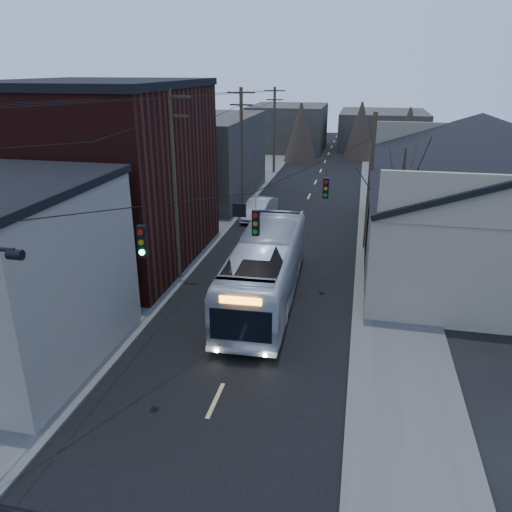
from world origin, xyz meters
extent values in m
cube|color=black|center=(0.00, 30.00, 0.01)|extent=(9.00, 110.00, 0.02)
cube|color=#474744|center=(-6.50, 30.00, 0.06)|extent=(4.00, 110.00, 0.12)
cube|color=#474744|center=(6.50, 30.00, 0.06)|extent=(4.00, 110.00, 0.12)
cube|color=black|center=(-10.00, 20.00, 5.00)|extent=(10.00, 12.00, 10.00)
cube|color=#322E28|center=(-9.50, 36.00, 3.50)|extent=(9.00, 14.00, 7.00)
cube|color=gray|center=(13.00, 25.00, 2.50)|extent=(16.00, 20.00, 5.00)
cube|color=black|center=(9.00, 25.00, 6.30)|extent=(8.16, 20.60, 2.86)
cube|color=#322E28|center=(-6.00, 65.00, 3.00)|extent=(10.00, 12.00, 6.00)
cube|color=#322E28|center=(7.00, 70.00, 2.50)|extent=(12.00, 14.00, 5.00)
cone|color=black|center=(6.50, 20.00, 3.60)|extent=(0.40, 0.40, 7.20)
cylinder|color=#382B1E|center=(-5.00, 18.00, 5.00)|extent=(0.28, 0.28, 10.00)
cube|color=#382B1E|center=(-5.00, 18.00, 9.60)|extent=(2.20, 0.12, 0.12)
cylinder|color=#382B1E|center=(-5.00, 33.00, 4.75)|extent=(0.28, 0.28, 9.50)
cube|color=#382B1E|center=(-5.00, 33.00, 9.10)|extent=(2.20, 0.12, 0.12)
cylinder|color=#382B1E|center=(-5.00, 48.00, 4.50)|extent=(0.28, 0.28, 9.00)
cube|color=#382B1E|center=(-5.00, 48.00, 8.60)|extent=(2.20, 0.12, 0.12)
cylinder|color=#382B1E|center=(5.00, 25.00, 4.25)|extent=(0.28, 0.28, 8.50)
cube|color=black|center=(-2.00, 7.50, 5.95)|extent=(0.28, 0.20, 1.00)
cube|color=black|center=(0.60, 12.00, 5.35)|extent=(0.28, 0.20, 1.00)
cube|color=black|center=(2.80, 18.00, 5.45)|extent=(0.28, 0.20, 1.00)
imported|color=silver|center=(0.16, 16.30, 1.67)|extent=(3.17, 12.05, 3.33)
imported|color=#A1A4A8|center=(-3.00, 30.24, 0.77)|extent=(2.19, 4.84, 1.54)
camera|label=1|loc=(4.39, -5.92, 10.97)|focal=35.00mm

